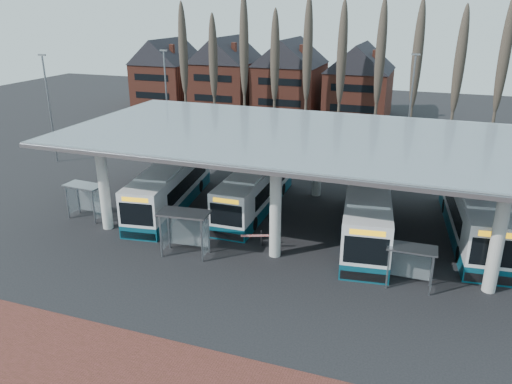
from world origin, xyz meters
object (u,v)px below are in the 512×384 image
(bus_0, at_px, (170,187))
(bus_1, at_px, (256,189))
(bus_3, at_px, (474,212))
(shelter_1, at_px, (185,223))
(bus_2, at_px, (367,210))
(shelter_2, at_px, (411,257))
(shelter_0, at_px, (86,193))

(bus_0, relative_size, bus_1, 1.05)
(bus_3, bearing_deg, shelter_1, -158.49)
(bus_2, height_order, shelter_2, bus_2)
(shelter_0, xyz_separation_m, shelter_2, (22.31, -1.99, -0.10))
(bus_1, distance_m, shelter_1, 8.53)
(bus_1, distance_m, shelter_2, 13.91)
(bus_0, bearing_deg, bus_2, -8.21)
(bus_0, relative_size, bus_2, 0.94)
(bus_1, bearing_deg, bus_0, -164.53)
(bus_2, bearing_deg, bus_3, 10.09)
(bus_3, bearing_deg, shelter_0, -172.95)
(bus_1, relative_size, shelter_2, 4.54)
(bus_3, bearing_deg, bus_0, 179.56)
(shelter_1, bearing_deg, bus_3, 21.78)
(bus_3, height_order, shelter_1, bus_3)
(shelter_1, bearing_deg, bus_2, 27.68)
(bus_1, height_order, bus_2, bus_2)
(bus_0, distance_m, bus_3, 21.29)
(bus_3, bearing_deg, bus_2, -168.67)
(shelter_0, bearing_deg, bus_0, 44.01)
(bus_0, bearing_deg, bus_1, 8.23)
(bus_2, xyz_separation_m, shelter_0, (-19.16, -3.92, 0.17))
(shelter_2, bearing_deg, bus_0, 160.94)
(shelter_2, bearing_deg, shelter_0, 174.27)
(bus_1, bearing_deg, shelter_0, -152.91)
(bus_2, distance_m, shelter_0, 19.56)
(bus_2, height_order, shelter_1, bus_2)
(bus_1, relative_size, shelter_1, 3.71)
(bus_2, relative_size, shelter_1, 4.11)
(shelter_2, bearing_deg, bus_1, 145.65)
(bus_1, xyz_separation_m, bus_2, (8.42, -1.81, 0.14))
(bus_3, relative_size, shelter_1, 4.12)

